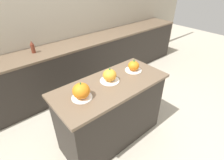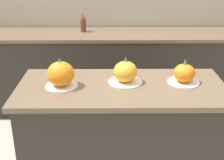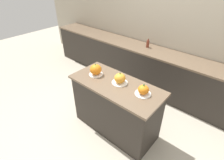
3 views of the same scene
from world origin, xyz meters
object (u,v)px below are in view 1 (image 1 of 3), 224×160
(pumpkin_cake_left, at_px, (81,91))
(bottle_tall, at_px, (33,47))
(pumpkin_cake_center, at_px, (110,76))
(pumpkin_cake_right, at_px, (134,66))

(pumpkin_cake_left, height_order, bottle_tall, bottle_tall)
(pumpkin_cake_center, distance_m, pumpkin_cake_right, 0.40)
(pumpkin_cake_left, height_order, pumpkin_cake_center, pumpkin_cake_left)
(pumpkin_cake_center, xyz_separation_m, bottle_tall, (-0.40, 1.41, 0.03))
(bottle_tall, bearing_deg, pumpkin_cake_right, -60.74)
(pumpkin_cake_center, relative_size, pumpkin_cake_right, 1.07)
(pumpkin_cake_left, height_order, pumpkin_cake_right, pumpkin_cake_left)
(pumpkin_cake_right, bearing_deg, bottle_tall, 119.26)
(pumpkin_cake_left, bearing_deg, pumpkin_cake_center, 8.44)
(pumpkin_cake_left, relative_size, pumpkin_cake_right, 0.99)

